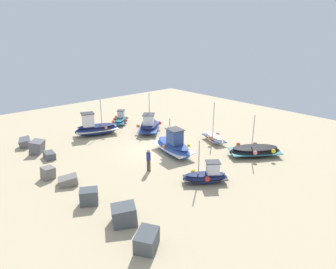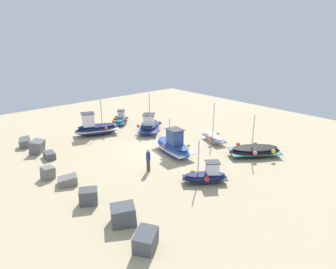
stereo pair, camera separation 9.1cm
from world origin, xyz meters
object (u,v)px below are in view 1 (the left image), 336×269
object	(u,v)px
fishing_boat_4	(121,120)
fishing_boat_5	(173,146)
fishing_boat_3	(214,138)
fishing_boat_1	(96,128)
fishing_boat_0	(149,126)
person_walking	(149,159)
fishing_boat_6	(255,151)
fishing_boat_2	(206,176)

from	to	relation	value
fishing_boat_4	fishing_boat_5	size ratio (longest dim) A/B	0.67
fishing_boat_3	fishing_boat_5	bearing A→B (deg)	-73.59
fishing_boat_1	fishing_boat_4	distance (m)	4.52
fishing_boat_0	fishing_boat_5	distance (m)	6.58
fishing_boat_1	person_walking	distance (m)	10.20
fishing_boat_3	fishing_boat_6	distance (m)	4.50
fishing_boat_4	person_walking	bearing A→B (deg)	-161.27
fishing_boat_0	fishing_boat_2	size ratio (longest dim) A/B	1.41
person_walking	fishing_boat_2	bearing A→B (deg)	89.56
fishing_boat_3	person_walking	xyz separation A→B (m)	(-0.85, 8.52, 0.61)
fishing_boat_0	fishing_boat_2	world-z (taller)	fishing_boat_0
fishing_boat_0	person_walking	xyz separation A→B (m)	(-7.46, 5.91, 0.39)
fishing_boat_1	person_walking	xyz separation A→B (m)	(-10.13, 1.14, 0.27)
fishing_boat_6	fishing_boat_4	bearing A→B (deg)	136.87
fishing_boat_0	fishing_boat_5	bearing A→B (deg)	24.90
fishing_boat_3	fishing_boat_5	xyz separation A→B (m)	(0.43, 4.88, 0.32)
fishing_boat_6	person_walking	bearing A→B (deg)	-167.98
fishing_boat_1	fishing_boat_4	world-z (taller)	fishing_boat_1
fishing_boat_3	fishing_boat_5	distance (m)	4.91
fishing_boat_5	fishing_boat_6	world-z (taller)	fishing_boat_6
fishing_boat_1	fishing_boat_5	distance (m)	9.20
fishing_boat_0	fishing_boat_5	xyz separation A→B (m)	(-6.17, 2.26, 0.11)
fishing_boat_0	fishing_boat_3	world-z (taller)	fishing_boat_0
fishing_boat_2	fishing_boat_3	size ratio (longest dim) A/B	0.83
fishing_boat_4	fishing_boat_6	world-z (taller)	fishing_boat_6
fishing_boat_3	fishing_boat_6	xyz separation A→B (m)	(-4.49, 0.09, 0.06)
fishing_boat_2	fishing_boat_6	bearing A→B (deg)	40.28
fishing_boat_0	fishing_boat_6	world-z (taller)	fishing_boat_0
fishing_boat_5	fishing_boat_2	bearing A→B (deg)	-9.57
fishing_boat_4	fishing_boat_6	xyz separation A→B (m)	(-15.59, -3.18, 0.02)
fishing_boat_0	fishing_boat_3	xyz separation A→B (m)	(-6.60, -2.62, -0.21)
fishing_boat_0	person_walking	distance (m)	9.52
fishing_boat_0	fishing_boat_1	bearing A→B (deg)	-74.24
fishing_boat_0	fishing_boat_3	distance (m)	7.11
fishing_boat_2	person_walking	bearing A→B (deg)	151.15
fishing_boat_6	person_walking	size ratio (longest dim) A/B	2.60
fishing_boat_4	fishing_boat_5	world-z (taller)	fishing_boat_5
fishing_boat_1	fishing_boat_3	size ratio (longest dim) A/B	1.23
fishing_boat_1	fishing_boat_2	distance (m)	14.20
fishing_boat_5	fishing_boat_3	bearing A→B (deg)	94.06
fishing_boat_1	fishing_boat_3	xyz separation A→B (m)	(-9.28, -7.39, -0.34)
person_walking	fishing_boat_5	bearing A→B (deg)	174.45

